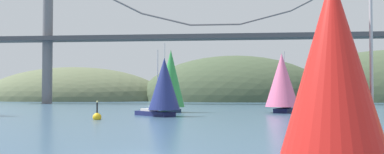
% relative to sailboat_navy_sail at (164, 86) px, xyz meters
% --- Properties ---
extents(headland_center, '(69.13, 44.00, 32.63)m').
position_rel_sailboat_navy_sail_xyz_m(headland_center, '(9.56, 97.67, -4.35)').
color(headland_center, '#425138').
rests_on(headland_center, ground_plane).
extents(headland_left, '(70.62, 44.00, 24.96)m').
position_rel_sailboat_navy_sail_xyz_m(headland_left, '(-50.44, 97.67, -4.35)').
color(headland_left, '#5B6647').
rests_on(headland_left, ground_plane).
extents(suspension_bridge, '(131.14, 6.00, 42.52)m').
position_rel_sailboat_navy_sail_xyz_m(suspension_bridge, '(4.56, 57.67, 15.29)').
color(suspension_bridge, slate).
rests_on(suspension_bridge, ground_plane).
extents(sailboat_navy_sail, '(8.23, 8.02, 9.61)m').
position_rel_sailboat_navy_sail_xyz_m(sailboat_navy_sail, '(0.00, 0.00, 0.00)').
color(sailboat_navy_sail, '#191E4C').
rests_on(sailboat_navy_sail, ground_plane).
extents(sailboat_red_spinnaker, '(8.24, 4.78, 10.05)m').
position_rel_sailboat_navy_sail_xyz_m(sailboat_red_spinnaker, '(14.54, -42.39, 0.21)').
color(sailboat_red_spinnaker, navy).
rests_on(sailboat_red_spinnaker, ground_plane).
extents(sailboat_pink_spinnaker, '(6.98, 9.97, 10.35)m').
position_rel_sailboat_navy_sail_xyz_m(sailboat_pink_spinnaker, '(17.84, 12.11, 0.84)').
color(sailboat_pink_spinnaker, '#191E4C').
rests_on(sailboat_pink_spinnaker, ground_plane).
extents(sailboat_green_sail, '(8.84, 8.98, 11.88)m').
position_rel_sailboat_navy_sail_xyz_m(sailboat_green_sail, '(-0.83, 11.82, 1.10)').
color(sailboat_green_sail, navy).
rests_on(sailboat_green_sail, ground_plane).
extents(channel_buoy, '(1.10, 1.10, 2.64)m').
position_rel_sailboat_navy_sail_xyz_m(channel_buoy, '(-7.24, -7.53, -3.98)').
color(channel_buoy, gold).
rests_on(channel_buoy, ground_plane).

